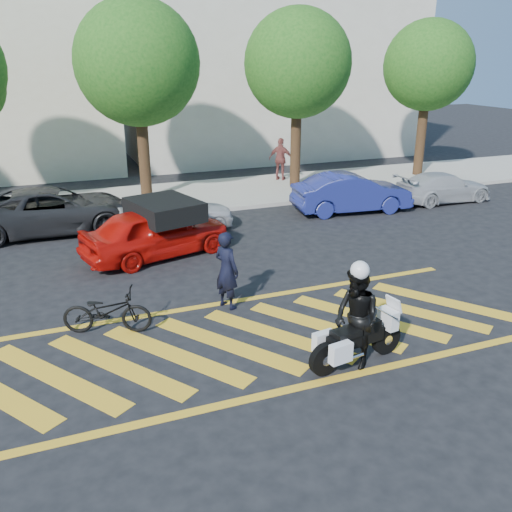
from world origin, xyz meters
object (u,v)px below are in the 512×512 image
object	(u,v)px
bicycle	(107,311)
parked_mid_left	(54,210)
officer_bike	(227,270)
parked_far_right	(443,187)
officer_moto	(356,318)
parked_mid_right	(176,213)
police_motorcycle	(356,340)
red_convertible	(156,232)
parked_right	(352,193)

from	to	relation	value
bicycle	parked_mid_left	bearing A→B (deg)	24.83
officer_bike	parked_far_right	distance (m)	12.70
parked_far_right	officer_moto	bearing A→B (deg)	134.31
parked_mid_left	parked_mid_right	bearing A→B (deg)	-109.72
police_motorcycle	officer_moto	distance (m)	0.45
red_convertible	parked_mid_left	bearing A→B (deg)	21.18
parked_mid_left	officer_bike	bearing A→B (deg)	-154.37
parked_mid_left	police_motorcycle	bearing A→B (deg)	-154.55
officer_bike	police_motorcycle	size ratio (longest dim) A/B	0.86
officer_moto	red_convertible	world-z (taller)	officer_moto
police_motorcycle	parked_far_right	bearing A→B (deg)	34.67
parked_right	bicycle	bearing A→B (deg)	129.90
officer_bike	officer_moto	world-z (taller)	officer_moto
red_convertible	parked_right	world-z (taller)	red_convertible
red_convertible	parked_mid_right	xyz separation A→B (m)	(1.08, 2.13, -0.10)
red_convertible	parked_mid_right	bearing A→B (deg)	-42.67
red_convertible	parked_mid_right	size ratio (longest dim) A/B	1.15
parked_mid_left	parked_right	distance (m)	10.48
police_motorcycle	parked_mid_right	size ratio (longest dim) A/B	0.57
parked_right	police_motorcycle	bearing A→B (deg)	156.27
officer_bike	bicycle	bearing A→B (deg)	68.33
officer_moto	police_motorcycle	bearing A→B (deg)	59.64
parked_mid_left	parked_far_right	xyz separation A→B (m)	(14.60, -1.40, -0.16)
officer_moto	parked_right	distance (m)	10.84
parked_mid_right	parked_mid_left	bearing A→B (deg)	67.23
officer_moto	parked_far_right	world-z (taller)	officer_moto
officer_moto	parked_mid_left	bearing A→B (deg)	-164.83
officer_bike	parked_mid_left	bearing A→B (deg)	-2.23
officer_moto	parked_far_right	bearing A→B (deg)	124.61
officer_bike	red_convertible	bearing A→B (deg)	-15.49
red_convertible	bicycle	bearing A→B (deg)	139.82
bicycle	red_convertible	distance (m)	4.66
bicycle	parked_far_right	distance (m)	15.25
bicycle	officer_moto	size ratio (longest dim) A/B	0.96
bicycle	parked_far_right	xyz separation A→B (m)	(13.86, 6.37, 0.10)
bicycle	officer_moto	bearing A→B (deg)	-106.15
officer_bike	police_motorcycle	distance (m)	3.59
officer_bike	red_convertible	distance (m)	4.07
bicycle	police_motorcycle	world-z (taller)	bicycle
red_convertible	parked_far_right	world-z (taller)	red_convertible
parked_far_right	parked_right	bearing A→B (deg)	90.25
police_motorcycle	parked_mid_left	world-z (taller)	parked_mid_left
police_motorcycle	parked_mid_right	bearing A→B (deg)	87.85
bicycle	red_convertible	world-z (taller)	red_convertible
parked_mid_right	parked_right	xyz separation A→B (m)	(6.64, 0.00, 0.08)
officer_bike	parked_far_right	xyz separation A→B (m)	(11.12, 6.12, -0.34)
parked_mid_left	parked_far_right	distance (m)	14.67
red_convertible	officer_moto	bearing A→B (deg)	-178.41
bicycle	parked_right	size ratio (longest dim) A/B	0.42
parked_right	officer_moto	bearing A→B (deg)	156.18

